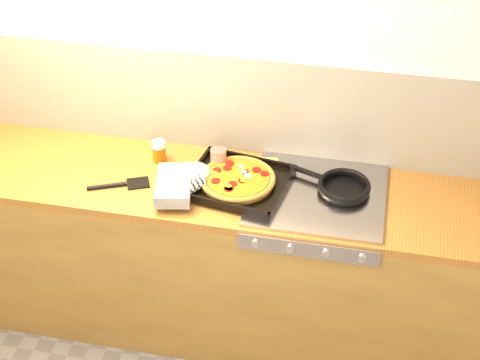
% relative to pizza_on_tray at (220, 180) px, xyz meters
% --- Properties ---
extents(room_shell, '(3.20, 3.20, 3.20)m').
position_rel_pizza_on_tray_xyz_m(room_shell, '(-0.01, 0.32, 0.20)').
color(room_shell, white).
rests_on(room_shell, ground).
extents(counter_run, '(3.20, 0.62, 0.90)m').
position_rel_pizza_on_tray_xyz_m(counter_run, '(-0.01, 0.04, -0.50)').
color(counter_run, olive).
rests_on(counter_run, ground).
extents(stovetop, '(0.60, 0.56, 0.02)m').
position_rel_pizza_on_tray_xyz_m(stovetop, '(0.44, 0.04, -0.04)').
color(stovetop, '#A09FA5').
rests_on(stovetop, counter_run).
extents(pizza_on_tray, '(0.61, 0.49, 0.07)m').
position_rel_pizza_on_tray_xyz_m(pizza_on_tray, '(0.00, 0.00, 0.00)').
color(pizza_on_tray, black).
rests_on(pizza_on_tray, stovetop).
extents(frying_pan, '(0.41, 0.30, 0.04)m').
position_rel_pizza_on_tray_xyz_m(frying_pan, '(0.54, 0.08, -0.01)').
color(frying_pan, black).
rests_on(frying_pan, stovetop).
extents(tomato_can, '(0.08, 0.08, 0.11)m').
position_rel_pizza_on_tray_xyz_m(tomato_can, '(-0.04, 0.15, 0.01)').
color(tomato_can, maroon).
rests_on(tomato_can, counter_run).
extents(juice_glass, '(0.08, 0.08, 0.11)m').
position_rel_pizza_on_tray_xyz_m(juice_glass, '(-0.33, 0.16, 0.01)').
color(juice_glass, '#C44E0B').
rests_on(juice_glass, counter_run).
extents(wooden_spoon, '(0.30, 0.04, 0.02)m').
position_rel_pizza_on_tray_xyz_m(wooden_spoon, '(0.11, 0.26, -0.04)').
color(wooden_spoon, '#AF884A').
rests_on(wooden_spoon, counter_run).
extents(black_spatula, '(0.28, 0.16, 0.02)m').
position_rel_pizza_on_tray_xyz_m(black_spatula, '(-0.45, -0.07, -0.04)').
color(black_spatula, black).
rests_on(black_spatula, counter_run).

